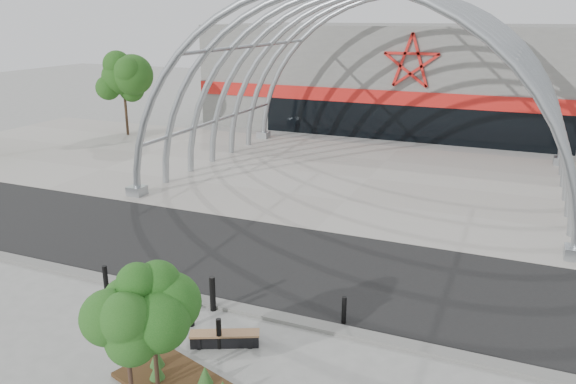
# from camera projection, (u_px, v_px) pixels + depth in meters

# --- Properties ---
(ground) EXTENTS (140.00, 140.00, 0.00)m
(ground) POSITION_uv_depth(u_px,v_px,m) (239.00, 306.00, 17.72)
(ground) COLOR gray
(ground) RESTS_ON ground
(road) EXTENTS (140.00, 7.00, 0.02)m
(road) POSITION_uv_depth(u_px,v_px,m) (283.00, 262.00, 20.79)
(road) COLOR black
(road) RESTS_ON ground
(forecourt) EXTENTS (60.00, 17.00, 0.04)m
(forecourt) POSITION_uv_depth(u_px,v_px,m) (368.00, 179.00, 31.32)
(forecourt) COLOR #A9A399
(forecourt) RESTS_ON ground
(kerb) EXTENTS (60.00, 0.50, 0.12)m
(kerb) POSITION_uv_depth(u_px,v_px,m) (235.00, 307.00, 17.48)
(kerb) COLOR slate
(kerb) RESTS_ON ground
(arena_building) EXTENTS (34.00, 15.24, 8.00)m
(arena_building) POSITION_uv_depth(u_px,v_px,m) (428.00, 76.00, 45.88)
(arena_building) COLOR slate
(arena_building) RESTS_ON ground
(vault_canopy) EXTENTS (20.80, 15.80, 20.36)m
(vault_canopy) POSITION_uv_depth(u_px,v_px,m) (368.00, 179.00, 31.32)
(vault_canopy) COLOR #9CA2A7
(vault_canopy) RESTS_ON ground
(street_tree_0) EXTENTS (1.47, 1.47, 3.36)m
(street_tree_0) POSITION_uv_depth(u_px,v_px,m) (151.00, 304.00, 12.90)
(street_tree_0) COLOR black
(street_tree_0) RESTS_ON ground
(street_tree_1) EXTENTS (1.35, 1.35, 3.20)m
(street_tree_1) POSITION_uv_depth(u_px,v_px,m) (124.00, 315.00, 12.67)
(street_tree_1) COLOR #33201B
(street_tree_1) RESTS_ON ground
(bench_0) EXTENTS (1.98, 1.15, 0.41)m
(bench_0) POSITION_uv_depth(u_px,v_px,m) (143.00, 313.00, 16.89)
(bench_0) COLOR black
(bench_0) RESTS_ON ground
(bench_1) EXTENTS (1.93, 1.20, 0.40)m
(bench_1) POSITION_uv_depth(u_px,v_px,m) (225.00, 339.00, 15.53)
(bench_1) COLOR black
(bench_1) RESTS_ON ground
(bollard_0) EXTENTS (0.16, 0.16, 1.00)m
(bollard_0) POSITION_uv_depth(u_px,v_px,m) (106.00, 280.00, 18.33)
(bollard_0) COLOR black
(bollard_0) RESTS_ON ground
(bollard_1) EXTENTS (0.17, 0.17, 1.09)m
(bollard_1) POSITION_uv_depth(u_px,v_px,m) (191.00, 309.00, 16.42)
(bollard_1) COLOR black
(bollard_1) RESTS_ON ground
(bollard_2) EXTENTS (0.18, 0.18, 1.14)m
(bollard_2) POSITION_uv_depth(u_px,v_px,m) (213.00, 294.00, 17.28)
(bollard_2) COLOR black
(bollard_2) RESTS_ON ground
(bollard_3) EXTENTS (0.14, 0.14, 0.90)m
(bollard_3) POSITION_uv_depth(u_px,v_px,m) (219.00, 334.00, 15.33)
(bollard_3) COLOR black
(bollard_3) RESTS_ON ground
(bollard_4) EXTENTS (0.14, 0.14, 0.88)m
(bollard_4) POSITION_uv_depth(u_px,v_px,m) (344.00, 310.00, 16.56)
(bollard_4) COLOR black
(bollard_4) RESTS_ON ground
(bg_tree_0) EXTENTS (3.00, 3.00, 6.45)m
(bg_tree_0) POSITION_uv_depth(u_px,v_px,m) (123.00, 73.00, 41.30)
(bg_tree_0) COLOR #302215
(bg_tree_0) RESTS_ON ground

